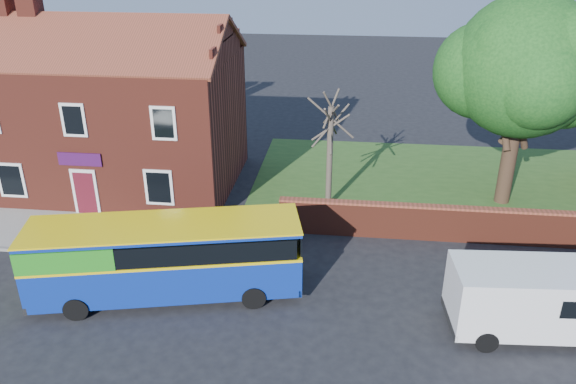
# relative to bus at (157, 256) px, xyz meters

# --- Properties ---
(ground) EXTENTS (120.00, 120.00, 0.00)m
(ground) POSITION_rel_bus_xyz_m (1.64, -1.72, -1.63)
(ground) COLOR black
(ground) RESTS_ON ground
(pavement) EXTENTS (18.00, 3.50, 0.12)m
(pavement) POSITION_rel_bus_xyz_m (-5.36, 4.03, -1.57)
(pavement) COLOR gray
(pavement) RESTS_ON ground
(kerb) EXTENTS (18.00, 0.15, 0.14)m
(kerb) POSITION_rel_bus_xyz_m (-5.36, 2.28, -1.56)
(kerb) COLOR slate
(kerb) RESTS_ON ground
(grass_strip) EXTENTS (26.00, 12.00, 0.04)m
(grass_strip) POSITION_rel_bus_xyz_m (14.64, 11.28, -1.61)
(grass_strip) COLOR #426B28
(grass_strip) RESTS_ON ground
(shop_building) EXTENTS (12.30, 8.13, 10.50)m
(shop_building) POSITION_rel_bus_xyz_m (-5.39, 9.78, 1.78)
(shop_building) COLOR maroon
(shop_building) RESTS_ON ground
(boundary_wall) EXTENTS (22.00, 0.38, 1.60)m
(boundary_wall) POSITION_rel_bus_xyz_m (14.64, 5.28, -0.82)
(boundary_wall) COLOR maroon
(boundary_wall) RESTS_ON ground
(bus) EXTENTS (9.68, 4.41, 2.87)m
(bus) POSITION_rel_bus_xyz_m (0.00, 0.00, 0.00)
(bus) COLOR #0D2C95
(bus) RESTS_ON ground
(van_near) EXTENTS (5.59, 2.55, 2.40)m
(van_near) POSITION_rel_bus_xyz_m (12.72, -0.59, -0.29)
(van_near) COLOR white
(van_near) RESTS_ON ground
(large_tree) EXTENTS (8.02, 6.34, 9.78)m
(large_tree) POSITION_rel_bus_xyz_m (14.08, 9.64, 4.77)
(large_tree) COLOR black
(large_tree) RESTS_ON ground
(bare_tree) EXTENTS (2.01, 2.40, 5.36)m
(bare_tree) POSITION_rel_bus_xyz_m (5.62, 8.03, 1.12)
(bare_tree) COLOR #4C4238
(bare_tree) RESTS_ON ground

